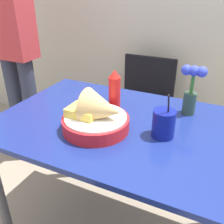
# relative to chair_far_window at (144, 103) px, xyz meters

# --- Properties ---
(dining_table) EXTENTS (1.17, 0.77, 0.75)m
(dining_table) POSITION_rel_chair_far_window_xyz_m (0.15, -0.78, 0.15)
(dining_table) COLOR navy
(dining_table) RESTS_ON ground_plane
(chair_far_window) EXTENTS (0.40, 0.40, 0.84)m
(chair_far_window) POSITION_rel_chair_far_window_xyz_m (0.00, 0.00, 0.00)
(chair_far_window) COLOR black
(chair_far_window) RESTS_ON ground_plane
(food_basket) EXTENTS (0.29, 0.29, 0.18)m
(food_basket) POSITION_rel_chair_far_window_xyz_m (0.08, -0.88, 0.32)
(food_basket) COLOR red
(food_basket) RESTS_ON dining_table
(ketchup_bottle) EXTENTS (0.06, 0.06, 0.21)m
(ketchup_bottle) POSITION_rel_chair_far_window_xyz_m (0.06, -0.68, 0.36)
(ketchup_bottle) COLOR red
(ketchup_bottle) RESTS_ON dining_table
(drink_cup) EXTENTS (0.09, 0.09, 0.20)m
(drink_cup) POSITION_rel_chair_far_window_xyz_m (0.34, -0.81, 0.31)
(drink_cup) COLOR navy
(drink_cup) RESTS_ON dining_table
(flower_vase) EXTENTS (0.12, 0.06, 0.24)m
(flower_vase) POSITION_rel_chair_far_window_xyz_m (0.40, -0.56, 0.39)
(flower_vase) COLOR #2D4738
(flower_vase) RESTS_ON dining_table
(person_standing) EXTENTS (0.32, 0.19, 1.74)m
(person_standing) POSITION_rel_chair_far_window_xyz_m (-0.87, -0.38, 0.51)
(person_standing) COLOR #2D3347
(person_standing) RESTS_ON ground_plane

